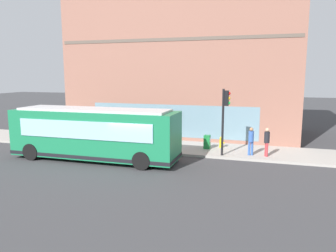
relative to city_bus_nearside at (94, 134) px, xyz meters
name	(u,v)px	position (x,y,z in m)	size (l,w,h in m)	color
ground	(138,165)	(-0.30, -2.88, -1.55)	(120.00, 120.00, 0.00)	#38383A
sidewalk_curb	(163,146)	(4.30, -2.88, -1.48)	(4.01, 40.00, 0.15)	#9E9991
building_corner	(187,53)	(11.07, -2.88, 5.27)	(9.56, 18.17, 13.66)	#8C5B4C
city_bus_nearside	(94,134)	(0.00, 0.00, 0.00)	(2.66, 10.06, 3.07)	#197247
traffic_light_near_corner	(225,109)	(2.70, -7.30, 1.41)	(0.32, 0.49, 4.04)	black
fire_hydrant	(221,142)	(4.80, -6.84, -1.04)	(0.35, 0.35, 0.74)	yellow
pedestrian_walking_along_curb	(267,140)	(3.22, -9.76, -0.41)	(0.32, 0.32, 1.73)	#B23338
pedestrian_near_building_entrance	(251,139)	(3.22, -8.84, -0.42)	(0.32, 0.32, 1.71)	#3359A5
pedestrian_by_light_pole	(117,128)	(5.06, 1.01, -0.48)	(0.32, 0.32, 1.61)	gold
pedestrian_near_hydrant	(158,133)	(4.20, -2.52, -0.51)	(0.32, 0.32, 1.57)	#B23338
newspaper_vending_box	(207,142)	(4.20, -5.98, -0.95)	(0.44, 0.43, 0.90)	#197233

